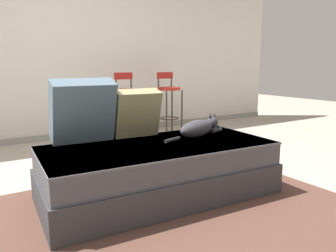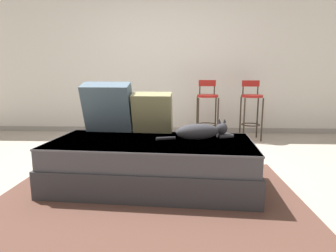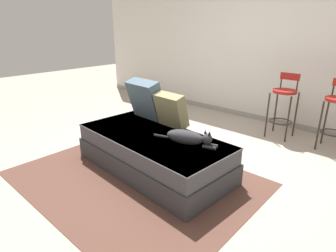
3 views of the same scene
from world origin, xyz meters
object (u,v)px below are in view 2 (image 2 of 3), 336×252
(throw_pillow_corner, at_px, (108,107))
(cat, at_px, (201,131))
(couch, at_px, (152,163))
(bar_stool_near_window, at_px, (207,105))
(bar_stool_by_doorway, at_px, (251,104))
(throw_pillow_middle, at_px, (152,113))

(throw_pillow_corner, xyz_separation_m, cat, (0.95, -0.31, -0.19))
(couch, relative_size, throw_pillow_corner, 3.65)
(couch, distance_m, cat, 0.55)
(couch, relative_size, bar_stool_near_window, 2.01)
(cat, xyz_separation_m, bar_stool_near_window, (0.24, 2.00, 0.05))
(bar_stool_near_window, distance_m, bar_stool_by_doorway, 0.71)
(throw_pillow_corner, bearing_deg, bar_stool_by_doorway, 41.50)
(bar_stool_near_window, xyz_separation_m, bar_stool_by_doorway, (0.71, 0.00, 0.01))
(throw_pillow_corner, distance_m, throw_pillow_middle, 0.47)
(throw_pillow_corner, xyz_separation_m, bar_stool_by_doorway, (1.91, 1.69, -0.12))
(couch, xyz_separation_m, bar_stool_by_doorway, (1.41, 2.07, 0.36))
(couch, xyz_separation_m, throw_pillow_corner, (-0.49, 0.38, 0.48))
(couch, height_order, throw_pillow_middle, throw_pillow_middle)
(bar_stool_by_doorway, bearing_deg, couch, -124.35)
(throw_pillow_middle, distance_m, cat, 0.58)
(couch, xyz_separation_m, throw_pillow_middle, (-0.02, 0.35, 0.43))
(cat, distance_m, bar_stool_near_window, 2.01)
(couch, distance_m, bar_stool_by_doorway, 2.53)
(couch, distance_m, throw_pillow_corner, 0.79)
(bar_stool_by_doorway, bearing_deg, bar_stool_near_window, -179.96)
(throw_pillow_corner, bearing_deg, throw_pillow_middle, -3.70)
(throw_pillow_corner, bearing_deg, couch, -37.44)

